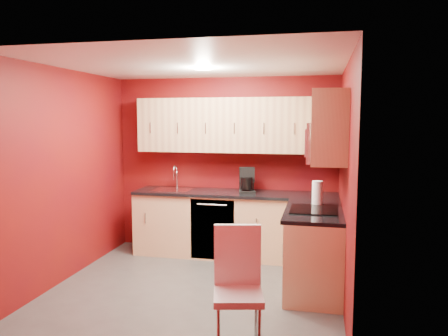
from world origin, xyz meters
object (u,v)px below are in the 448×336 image
at_px(napkin_holder, 248,188).
at_px(dining_chair, 238,289).
at_px(coffee_maker, 247,180).
at_px(sink, 173,187).
at_px(paper_towel, 317,193).
at_px(microwave, 326,142).

xyz_separation_m(napkin_holder, dining_chair, (0.31, -2.37, -0.47)).
height_order(coffee_maker, dining_chair, coffee_maker).
height_order(sink, dining_chair, sink).
bearing_deg(dining_chair, paper_towel, 57.17).
xyz_separation_m(microwave, sink, (-2.09, 1.00, -0.72)).
bearing_deg(microwave, napkin_holder, 136.12).
relative_size(microwave, paper_towel, 2.68).
xyz_separation_m(sink, coffee_maker, (1.08, -0.03, 0.14)).
bearing_deg(coffee_maker, dining_chair, -97.22).
bearing_deg(microwave, sink, 154.40).
xyz_separation_m(microwave, coffee_maker, (-1.01, 0.97, -0.58)).
distance_m(napkin_holder, paper_towel, 1.15).
distance_m(microwave, dining_chair, 1.94).
relative_size(coffee_maker, dining_chair, 0.34).
relative_size(coffee_maker, paper_towel, 1.20).
height_order(microwave, dining_chair, microwave).
relative_size(napkin_holder, dining_chair, 0.13).
bearing_deg(coffee_maker, microwave, -58.62).
height_order(coffee_maker, napkin_holder, coffee_maker).
xyz_separation_m(sink, paper_towel, (2.02, -0.71, 0.11)).
bearing_deg(sink, microwave, -25.60).
height_order(sink, napkin_holder, sink).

